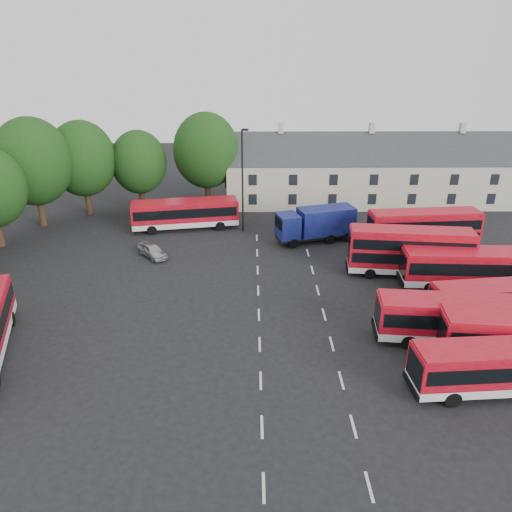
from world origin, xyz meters
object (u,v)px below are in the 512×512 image
Objects in this scene: box_truck at (317,223)px; bus_dd_south at (410,249)px; silver_car at (152,250)px; bus_row_a at (507,365)px; lamppost at (243,179)px.

bus_dd_south is at bearing -64.85° from box_truck.
bus_dd_south is at bearing -49.39° from silver_car.
bus_row_a is at bearing -78.61° from silver_car.
box_truck reaches higher than silver_car.
box_truck is 9.05m from lamppost.
bus_row_a is 1.33× the size of box_truck.
silver_car is 0.35× the size of lamppost.
bus_row_a is 31.66m from lamppost.
silver_car is at bearing 176.24° from bus_dd_south.
bus_dd_south is (-1.07, 15.96, 0.59)m from bus_row_a.
lamppost reaches higher than bus_dd_south.
box_truck is at bearing -25.53° from silver_car.
lamppost is (-14.80, 11.13, 3.42)m from bus_dd_south.
silver_car is 12.24m from lamppost.
bus_dd_south is 10.90m from box_truck.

